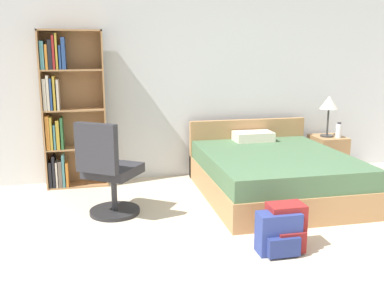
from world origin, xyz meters
TOP-DOWN VIEW (x-y plane):
  - wall_back at (0.00, 3.23)m, footprint 9.00×0.06m
  - bookshelf at (-1.73, 3.03)m, footprint 0.74×0.26m
  - bed at (0.62, 2.19)m, footprint 1.60×1.92m
  - office_chair at (-1.26, 1.90)m, footprint 0.69×0.72m
  - nightstand at (1.74, 2.90)m, footprint 0.40×0.48m
  - table_lamp at (1.71, 2.89)m, footprint 0.24×0.24m
  - water_bottle at (1.81, 2.78)m, footprint 0.08×0.08m
  - backpack_red at (0.18, 0.82)m, footprint 0.31×0.27m
  - backpack_blue at (0.10, 0.77)m, footprint 0.36×0.24m

SIDE VIEW (x-z plane):
  - backpack_blue at x=0.10m, z-range -0.01..0.34m
  - backpack_red at x=0.18m, z-range -0.01..0.39m
  - nightstand at x=1.74m, z-range 0.00..0.52m
  - bed at x=0.62m, z-range -0.12..0.65m
  - office_chair at x=-1.26m, z-range -0.04..0.96m
  - water_bottle at x=1.81m, z-range 0.51..0.72m
  - table_lamp at x=1.71m, z-range 0.68..1.24m
  - bookshelf at x=-1.73m, z-range 0.01..1.91m
  - wall_back at x=0.00m, z-range 0.00..2.60m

